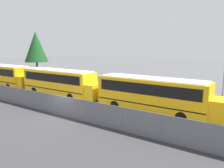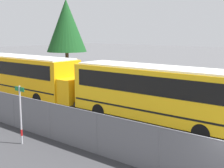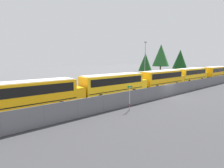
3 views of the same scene
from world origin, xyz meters
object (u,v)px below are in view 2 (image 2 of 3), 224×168
Objects in this scene: street_sign at (21,113)px; tree_3 at (66,26)px; school_bus_2 at (160,91)px; school_bus_1 at (26,74)px.

tree_3 reaches higher than street_sign.
tree_3 is at bearing 149.09° from school_bus_2.
school_bus_2 is 7.46m from street_sign.
school_bus_1 reaches higher than street_sign.
school_bus_2 is at bearing -30.91° from tree_3.
school_bus_2 is 25.97m from tree_3.
tree_3 is at bearing 126.53° from school_bus_1.
street_sign is at bearing -36.41° from school_bus_1.
school_bus_1 is 1.25× the size of tree_3.
school_bus_1 is at bearing 143.59° from street_sign.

